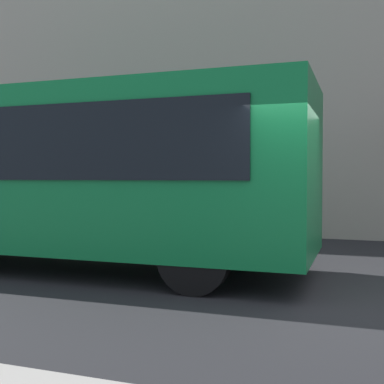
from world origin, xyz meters
TOP-DOWN VIEW (x-y plane):
  - ground_plane at (0.00, 0.00)m, footprint 60.00×60.00m
  - building_facade_far at (-0.02, -6.80)m, footprint 28.00×1.55m
  - red_bus at (4.98, -0.75)m, footprint 9.05×2.54m

SIDE VIEW (x-z plane):
  - ground_plane at x=0.00m, z-range 0.00..0.00m
  - red_bus at x=4.98m, z-range 0.14..3.22m
  - building_facade_far at x=-0.02m, z-range -0.01..11.99m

